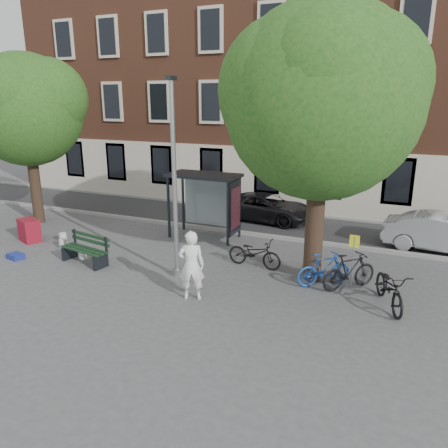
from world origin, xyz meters
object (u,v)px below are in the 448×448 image
at_px(bus_shelter, 214,192).
at_px(bike_a, 255,253).
at_px(car_silver, 444,234).
at_px(bike_c, 390,288).
at_px(red_stand, 29,230).
at_px(bench, 86,251).
at_px(painter, 191,265).
at_px(bike_b, 324,269).
at_px(bike_d, 349,271).
at_px(lamppost, 175,191).
at_px(car_dark, 266,207).
at_px(notice_sign, 354,252).

bearing_deg(bus_shelter, bike_a, -42.34).
bearing_deg(car_silver, bike_c, 170.72).
relative_size(bike_a, red_stand, 2.12).
bearing_deg(bench, painter, -1.89).
bearing_deg(bike_b, bus_shelter, 20.26).
relative_size(bus_shelter, bike_d, 1.53).
relative_size(lamppost, car_dark, 1.36).
height_order(painter, bench, painter).
xyz_separation_m(bus_shelter, car_silver, (8.46, 1.89, -1.22)).
xyz_separation_m(painter, red_stand, (-8.33, 1.98, -0.56)).
bearing_deg(bench, lamppost, 14.66).
bearing_deg(lamppost, painter, -46.48).
bearing_deg(bike_c, bus_shelter, 130.55).
xyz_separation_m(lamppost, notice_sign, (5.24, 1.32, -1.63)).
xyz_separation_m(bus_shelter, red_stand, (-6.52, -3.39, -1.47)).
relative_size(bench, bike_a, 1.04).
xyz_separation_m(bike_c, red_stand, (-13.49, 0.25, -0.10)).
xyz_separation_m(car_dark, red_stand, (-7.60, -6.71, -0.17)).
bearing_deg(bike_b, lamppost, 65.18).
distance_m(bike_d, car_silver, 5.48).
bearing_deg(painter, lamppost, -70.25).
height_order(lamppost, bike_a, lamppost).
bearing_deg(red_stand, bus_shelter, 27.45).
relative_size(bike_b, bike_d, 0.94).
bearing_deg(car_silver, painter, 143.36).
height_order(bus_shelter, car_dark, bus_shelter).
distance_m(bike_d, car_dark, 7.78).
bearing_deg(bike_d, bus_shelter, 17.38).
distance_m(painter, notice_sign, 4.79).
relative_size(bus_shelter, bike_c, 1.37).
relative_size(painter, bike_c, 0.97).
distance_m(bus_shelter, bike_c, 7.98).
bearing_deg(notice_sign, bike_a, 178.02).
xyz_separation_m(bench, bike_a, (5.45, 2.00, 0.05)).
bearing_deg(car_dark, bike_d, -138.16).
xyz_separation_m(lamppost, bike_c, (6.36, 0.47, -2.24)).
relative_size(bike_b, bike_c, 0.84).
relative_size(bike_d, car_silver, 0.44).
height_order(bike_d, car_silver, car_silver).
bearing_deg(bike_a, red_stand, 101.28).
relative_size(bench, car_dark, 0.44).
height_order(bike_c, car_silver, car_silver).
relative_size(bike_b, notice_sign, 1.05).
relative_size(painter, notice_sign, 1.22).
xyz_separation_m(bench, car_silver, (11.30, 6.27, 0.24)).
xyz_separation_m(bench, bike_d, (8.62, 1.49, 0.11)).
bearing_deg(bike_b, car_dark, -7.12).
distance_m(bench, car_silver, 12.93).
bearing_deg(painter, bike_b, -167.02).
distance_m(car_silver, notice_sign, 5.39).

